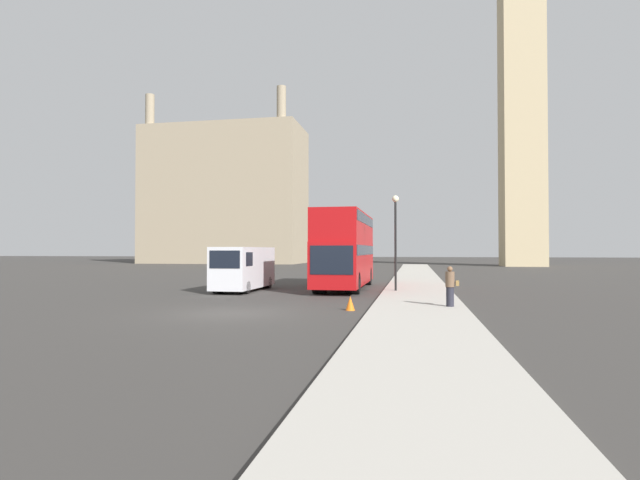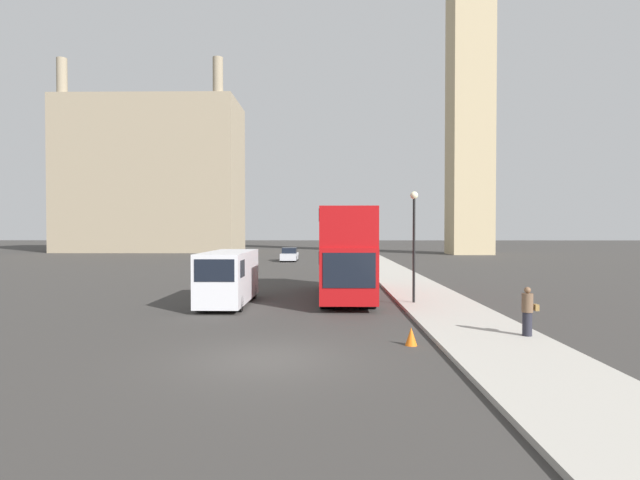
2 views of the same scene
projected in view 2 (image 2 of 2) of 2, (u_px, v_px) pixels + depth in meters
The scene contains 9 objects.
ground_plane at pixel (264, 359), 13.47m from camera, with size 300.00×300.00×0.00m, color #383533.
sidewalk_strip at pixel (517, 357), 13.36m from camera, with size 3.59×120.00×0.15m.
building_block_distant at pixel (153, 177), 79.89m from camera, with size 27.52×12.67×29.09m.
red_double_decker_bus at pixel (345, 249), 25.49m from camera, with size 2.51×10.16×4.48m.
white_van at pixel (228, 276), 23.03m from camera, with size 1.96×5.92×2.47m.
pedestrian at pixel (528, 311), 15.64m from camera, with size 0.50×0.34×1.54m.
street_lamp at pixel (414, 228), 22.79m from camera, with size 0.36×0.36×5.09m.
parked_sedan at pixel (290, 255), 55.39m from camera, with size 1.73×4.67×1.49m.
traffic_cone at pixel (411, 336), 14.98m from camera, with size 0.36×0.36×0.55m.
Camera 2 is at (1.70, -13.37, 3.49)m, focal length 28.00 mm.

